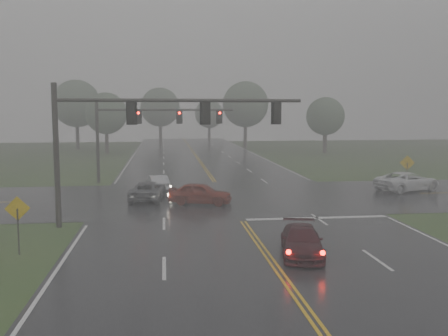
{
  "coord_description": "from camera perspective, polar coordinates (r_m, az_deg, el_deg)",
  "views": [
    {
      "loc": [
        -4.44,
        -13.68,
        6.33
      ],
      "look_at": [
        -0.86,
        16.0,
        2.89
      ],
      "focal_mm": 40.0,
      "sensor_mm": 36.0,
      "label": 1
    }
  ],
  "objects": [
    {
      "name": "tree_ne_a",
      "position": [
        83.82,
        2.47,
        7.28
      ],
      "size": [
        7.64,
        7.64,
        11.22
      ],
      "color": "#362A23",
      "rests_on": "ground"
    },
    {
      "name": "tree_nw_b",
      "position": [
        85.42,
        -16.51,
        7.07
      ],
      "size": [
        7.75,
        7.75,
        11.38
      ],
      "color": "#362A23",
      "rests_on": "ground"
    },
    {
      "name": "sedan_silver",
      "position": [
        39.75,
        -7.59,
        -2.66
      ],
      "size": [
        1.97,
        4.06,
        1.28
      ],
      "primitive_type": "imported",
      "rotation": [
        0.0,
        0.0,
        3.3
      ],
      "color": "#B3B6BB",
      "rests_on": "ground"
    },
    {
      "name": "tree_e_near",
      "position": [
        76.35,
        11.51,
        5.81
      ],
      "size": [
        5.7,
        5.7,
        8.38
      ],
      "color": "#362A23",
      "rests_on": "ground"
    },
    {
      "name": "tree_n_far",
      "position": [
        103.34,
        -1.72,
        6.19
      ],
      "size": [
        5.86,
        5.86,
        8.61
      ],
      "color": "#362A23",
      "rests_on": "ground"
    },
    {
      "name": "ground",
      "position": [
        15.71,
        10.63,
        -17.32
      ],
      "size": [
        180.0,
        180.0,
        0.0
      ],
      "primitive_type": "plane",
      "color": "#2B451D",
      "rests_on": "ground"
    },
    {
      "name": "sedan_red",
      "position": [
        34.07,
        -2.72,
        -4.15
      ],
      "size": [
        4.62,
        2.91,
        1.47
      ],
      "primitive_type": "imported",
      "rotation": [
        0.0,
        0.0,
        1.28
      ],
      "color": "maroon",
      "rests_on": "ground"
    },
    {
      "name": "sign_diamond_east",
      "position": [
        42.23,
        20.2,
        0.13
      ],
      "size": [
        1.14,
        0.33,
        2.81
      ],
      "rotation": [
        0.0,
        0.0,
        -0.25
      ],
      "color": "black",
      "rests_on": "ground"
    },
    {
      "name": "signal_gantry_far",
      "position": [
        44.6,
        -9.6,
        4.86
      ],
      "size": [
        12.07,
        0.37,
        7.27
      ],
      "color": "black",
      "rests_on": "ground"
    },
    {
      "name": "pickup_white",
      "position": [
        42.2,
        20.17,
        -2.47
      ],
      "size": [
        5.92,
        4.16,
        1.5
      ],
      "primitive_type": "imported",
      "rotation": [
        0.0,
        0.0,
        1.91
      ],
      "color": "white",
      "rests_on": "ground"
    },
    {
      "name": "tree_nw_a",
      "position": [
        75.83,
        -13.33,
        6.09
      ],
      "size": [
        6.15,
        6.15,
        9.03
      ],
      "color": "#362A23",
      "rests_on": "ground"
    },
    {
      "name": "sign_diamond_west",
      "position": [
        23.76,
        -22.52,
        -5.03
      ],
      "size": [
        1.09,
        0.13,
        2.62
      ],
      "rotation": [
        0.0,
        0.0,
        0.08
      ],
      "color": "black",
      "rests_on": "ground"
    },
    {
      "name": "car_grey",
      "position": [
        36.0,
        -8.69,
        -3.64
      ],
      "size": [
        2.74,
        4.99,
        1.33
      ],
      "primitive_type": "imported",
      "rotation": [
        0.0,
        0.0,
        3.03
      ],
      "color": "#4E5055",
      "rests_on": "ground"
    },
    {
      "name": "signal_gantry_near",
      "position": [
        27.67,
        -10.27,
        4.68
      ],
      "size": [
        13.58,
        0.34,
        7.82
      ],
      "color": "black",
      "rests_on": "ground"
    },
    {
      "name": "sedan_maroon",
      "position": [
        22.51,
        8.84,
        -9.85
      ],
      "size": [
        2.55,
        4.55,
        1.24
      ],
      "primitive_type": "imported",
      "rotation": [
        0.0,
        0.0,
        -0.2
      ],
      "color": "#34090E",
      "rests_on": "ground"
    },
    {
      "name": "stop_bar",
      "position": [
        30.14,
        10.58,
        -5.68
      ],
      "size": [
        8.5,
        0.5,
        0.01
      ],
      "primitive_type": "cube",
      "color": "silver",
      "rests_on": "ground"
    },
    {
      "name": "tree_n_mid",
      "position": [
        93.22,
        -7.32,
        6.9
      ],
      "size": [
        7.21,
        7.21,
        10.59
      ],
      "color": "#362A23",
      "rests_on": "ground"
    },
    {
      "name": "main_road",
      "position": [
        34.56,
        0.62,
        -3.99
      ],
      "size": [
        18.0,
        160.0,
        0.02
      ],
      "primitive_type": "cube",
      "color": "black",
      "rests_on": "ground"
    },
    {
      "name": "cross_street",
      "position": [
        36.51,
        0.21,
        -3.42
      ],
      "size": [
        120.0,
        14.0,
        0.02
      ],
      "primitive_type": "cube",
      "color": "black",
      "rests_on": "ground"
    }
  ]
}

